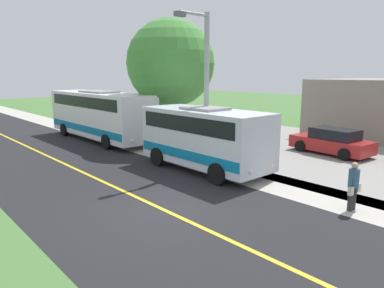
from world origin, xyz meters
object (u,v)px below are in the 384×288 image
Objects in this scene: pedestrian_with_bags at (353,185)px; parked_car_near at (332,142)px; shuttle_bus_front at (205,136)px; street_light_pole at (204,84)px; tree_curbside at (171,63)px; transit_bus_rear at (100,113)px.

pedestrian_with_bags reaches higher than parked_car_near.
pedestrian_with_bags is (-0.12, 6.93, -0.75)m from shuttle_bus_front.
shuttle_bus_front is 0.93× the size of street_light_pole.
shuttle_bus_front is 0.85× the size of tree_curbside.
transit_bus_rear is at bearing -90.15° from shuttle_bus_front.
shuttle_bus_front is at bearing 64.90° from tree_curbside.
shuttle_bus_front is 8.05m from parked_car_near.
transit_bus_rear reaches higher than shuttle_bus_front.
shuttle_bus_front is 4.09× the size of pedestrian_with_bags.
shuttle_bus_front is at bearing 49.97° from street_light_pole.
shuttle_bus_front is 2.42m from street_light_pole.
tree_curbside is (-2.74, -13.03, 4.19)m from pedestrian_with_bags.
transit_bus_rear reaches higher than pedestrian_with_bags.
pedestrian_with_bags is at bearing 90.96° from shuttle_bus_front.
transit_bus_rear is 6.26× the size of pedestrian_with_bags.
transit_bus_rear is 10.15m from street_light_pole.
street_light_pole is (-0.30, 9.91, 2.17)m from transit_bus_rear.
parked_car_near is (-7.32, 2.72, -3.29)m from street_light_pole.
transit_bus_rear is (-0.03, -10.29, 0.20)m from shuttle_bus_front.
shuttle_bus_front reaches higher than parked_car_near.
pedestrian_with_bags is at bearing 78.11° from tree_curbside.
shuttle_bus_front is at bearing -89.04° from pedestrian_with_bags.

